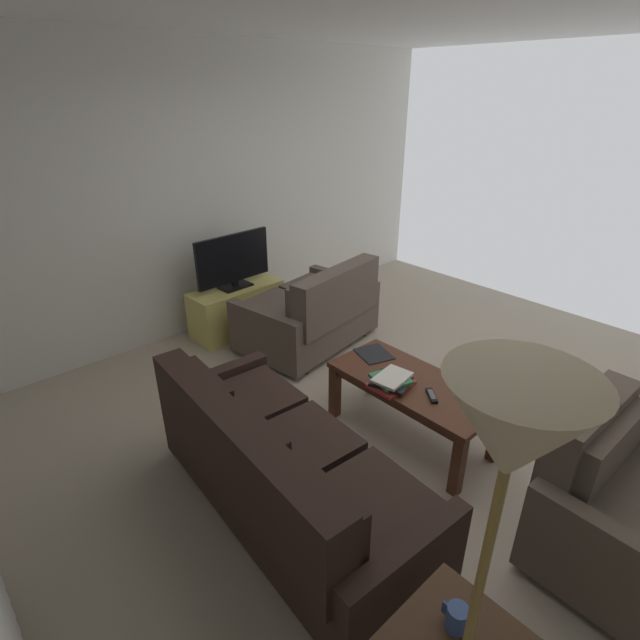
# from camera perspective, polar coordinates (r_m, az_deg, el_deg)

# --- Properties ---
(ground_plane) EXTENTS (5.15, 5.72, 0.01)m
(ground_plane) POSITION_cam_1_polar(r_m,az_deg,el_deg) (3.93, 10.85, -11.11)
(ground_plane) COLOR tan
(wall_right) EXTENTS (0.12, 5.72, 2.76)m
(wall_right) POSITION_cam_1_polar(r_m,az_deg,el_deg) (5.17, -11.62, 14.79)
(wall_right) COLOR silver
(wall_right) RESTS_ON ground
(sofa_main) EXTENTS (1.94, 0.93, 0.85)m
(sofa_main) POSITION_cam_1_polar(r_m,az_deg,el_deg) (2.89, -4.73, -17.27)
(sofa_main) COLOR black
(sofa_main) RESTS_ON ground
(loveseat_near) EXTENTS (1.06, 1.42, 0.86)m
(loveseat_near) POSITION_cam_1_polar(r_m,az_deg,el_deg) (4.69, -0.86, 0.93)
(loveseat_near) COLOR black
(loveseat_near) RESTS_ON ground
(coffee_table) EXTENTS (1.19, 0.55, 0.48)m
(coffee_table) POSITION_cam_1_polar(r_m,az_deg,el_deg) (3.49, 10.89, -8.09)
(coffee_table) COLOR #4C2819
(coffee_table) RESTS_ON ground
(floor_lamp) EXTENTS (0.35, 0.35, 1.78)m
(floor_lamp) POSITION_cam_1_polar(r_m,az_deg,el_deg) (1.26, 21.11, -15.98)
(floor_lamp) COLOR olive
(floor_lamp) RESTS_ON ground
(tv_stand) EXTENTS (0.43, 0.98, 0.50)m
(tv_stand) POSITION_cam_1_polar(r_m,az_deg,el_deg) (5.09, -9.78, 1.29)
(tv_stand) COLOR #D8C666
(tv_stand) RESTS_ON ground
(flat_tv) EXTENTS (0.21, 0.83, 0.55)m
(flat_tv) POSITION_cam_1_polar(r_m,az_deg,el_deg) (4.89, -10.26, 6.96)
(flat_tv) COLOR black
(flat_tv) RESTS_ON tv_stand
(armchair_side) EXTENTS (0.84, 0.97, 0.90)m
(armchair_side) POSITION_cam_1_polar(r_m,az_deg,el_deg) (3.10, 32.59, -18.33)
(armchair_side) COLOR black
(armchair_side) RESTS_ON ground
(coffee_mug) EXTENTS (0.10, 0.08, 0.10)m
(coffee_mug) POSITION_cam_1_polar(r_m,az_deg,el_deg) (2.09, 15.90, -30.79)
(coffee_mug) COLOR #334C8C
(coffee_mug) RESTS_ON end_table
(book_stack) EXTENTS (0.31, 0.30, 0.08)m
(book_stack) POSITION_cam_1_polar(r_m,az_deg,el_deg) (3.36, 8.43, -7.13)
(book_stack) COLOR #C63833
(book_stack) RESTS_ON coffee_table
(tv_remote) EXTENTS (0.15, 0.14, 0.02)m
(tv_remote) POSITION_cam_1_polar(r_m,az_deg,el_deg) (3.31, 13.09, -8.71)
(tv_remote) COLOR black
(tv_remote) RESTS_ON coffee_table
(loose_magazine) EXTENTS (0.32, 0.30, 0.01)m
(loose_magazine) POSITION_cam_1_polar(r_m,az_deg,el_deg) (3.73, 6.40, -4.00)
(loose_magazine) COLOR black
(loose_magazine) RESTS_ON coffee_table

